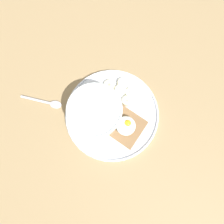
% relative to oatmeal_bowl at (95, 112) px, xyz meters
% --- Properties ---
extents(ground_plane, '(1.20, 1.20, 0.02)m').
position_rel_oatmeal_bowl_xyz_m(ground_plane, '(0.02, -0.04, -0.05)').
color(ground_plane, '#997F57').
rests_on(ground_plane, ground).
extents(plate, '(0.28, 0.28, 0.02)m').
position_rel_oatmeal_bowl_xyz_m(plate, '(0.02, -0.04, -0.03)').
color(plate, white).
rests_on(plate, ground_plane).
extents(oatmeal_bowl, '(0.15, 0.15, 0.07)m').
position_rel_oatmeal_bowl_xyz_m(oatmeal_bowl, '(0.00, 0.00, 0.00)').
color(oatmeal_bowl, white).
rests_on(oatmeal_bowl, plate).
extents(toast_slice, '(0.12, 0.12, 0.01)m').
position_rel_oatmeal_bowl_xyz_m(toast_slice, '(-0.01, -0.09, -0.03)').
color(toast_slice, olive).
rests_on(toast_slice, plate).
extents(poached_egg, '(0.05, 0.05, 0.03)m').
position_rel_oatmeal_bowl_xyz_m(poached_egg, '(-0.01, -0.09, -0.01)').
color(poached_egg, white).
rests_on(poached_egg, toast_slice).
extents(banana_slice_front, '(0.05, 0.05, 0.02)m').
position_rel_oatmeal_bowl_xyz_m(banana_slice_front, '(0.10, -0.01, -0.03)').
color(banana_slice_front, beige).
rests_on(banana_slice_front, plate).
extents(banana_slice_left, '(0.03, 0.03, 0.01)m').
position_rel_oatmeal_bowl_xyz_m(banana_slice_left, '(0.09, -0.05, -0.03)').
color(banana_slice_left, '#F2EFC8').
rests_on(banana_slice_left, plate).
extents(banana_slice_back, '(0.04, 0.04, 0.01)m').
position_rel_oatmeal_bowl_xyz_m(banana_slice_back, '(0.10, -0.07, -0.03)').
color(banana_slice_back, beige).
rests_on(banana_slice_back, plate).
extents(banana_slice_right, '(0.04, 0.04, 0.01)m').
position_rel_oatmeal_bowl_xyz_m(banana_slice_right, '(0.12, -0.04, -0.03)').
color(banana_slice_right, beige).
rests_on(banana_slice_right, plate).
extents(banana_slice_inner, '(0.04, 0.04, 0.02)m').
position_rel_oatmeal_bowl_xyz_m(banana_slice_inner, '(0.07, -0.07, -0.03)').
color(banana_slice_inner, beige).
rests_on(banana_slice_inner, plate).
extents(spoon, '(0.03, 0.13, 0.01)m').
position_rel_oatmeal_bowl_xyz_m(spoon, '(-0.02, 0.16, -0.04)').
color(spoon, silver).
rests_on(spoon, ground_plane).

